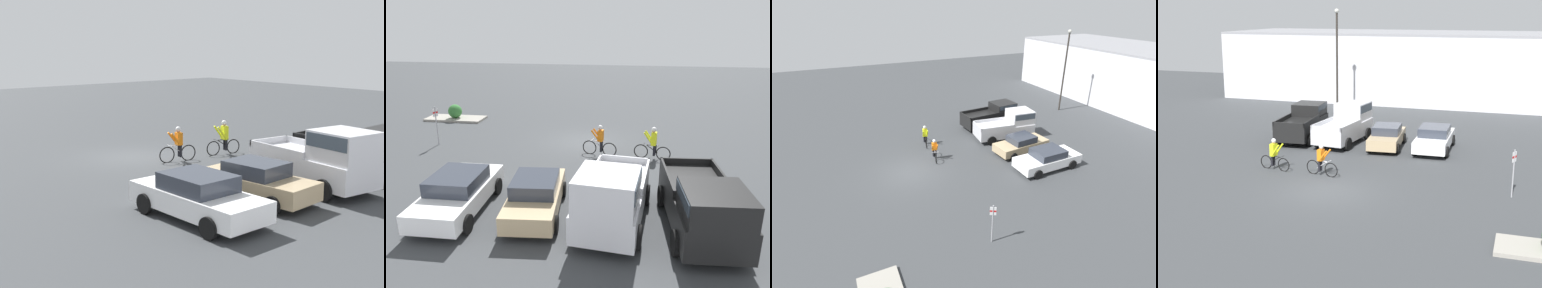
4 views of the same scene
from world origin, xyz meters
TOP-DOWN VIEW (x-y plane):
  - ground_plane at (0.00, 0.00)m, footprint 80.00×80.00m
  - warehouse_building at (0.00, 27.48)m, footprint 37.28×10.96m
  - pickup_truck_0 at (-5.03, 9.24)m, footprint 2.50×5.16m
  - pickup_truck_1 at (-2.15, 9.22)m, footprint 2.57×5.03m
  - sedan_0 at (0.60, 8.56)m, footprint 2.19×4.35m
  - sedan_1 at (3.40, 8.81)m, footprint 2.10×4.68m
  - cyclist_0 at (-1.07, 2.13)m, footprint 1.79×0.54m
  - cyclist_1 at (-3.73, 2.28)m, footprint 1.81×0.54m
  - fire_lane_sign at (8.04, 1.76)m, footprint 0.17×0.27m
  - lamppost at (-5.94, 18.00)m, footprint 0.36×0.36m

SIDE VIEW (x-z plane):
  - ground_plane at x=0.00m, z-range 0.00..0.00m
  - sedan_0 at x=0.60m, z-range 0.00..1.37m
  - sedan_1 at x=3.40m, z-range 0.01..1.44m
  - cyclist_0 at x=-1.07m, z-range -0.03..1.60m
  - cyclist_1 at x=-3.73m, z-range -0.01..1.67m
  - pickup_truck_0 at x=-5.03m, z-range 0.04..2.14m
  - pickup_truck_1 at x=-2.15m, z-range 0.01..2.35m
  - fire_lane_sign at x=8.04m, z-range 0.23..2.39m
  - warehouse_building at x=0.00m, z-range 0.00..6.08m
  - lamppost at x=-5.94m, z-range 0.61..8.73m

